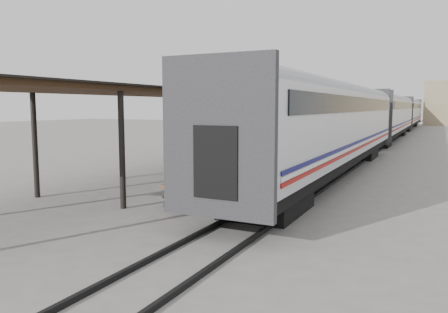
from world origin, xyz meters
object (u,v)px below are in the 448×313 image
at_px(baggage_cart, 195,187).
at_px(luggage_tug, 293,143).
at_px(pedestrian, 278,144).
at_px(porter, 192,156).

bearing_deg(baggage_cart, luggage_tug, 98.56).
height_order(baggage_cart, pedestrian, pedestrian).
bearing_deg(porter, luggage_tug, 2.95).
bearing_deg(pedestrian, baggage_cart, 101.21).
relative_size(baggage_cart, porter, 1.29).
relative_size(luggage_tug, porter, 0.90).
height_order(luggage_tug, porter, porter).
height_order(baggage_cart, porter, porter).
height_order(porter, pedestrian, porter).
bearing_deg(luggage_tug, pedestrian, -67.99).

